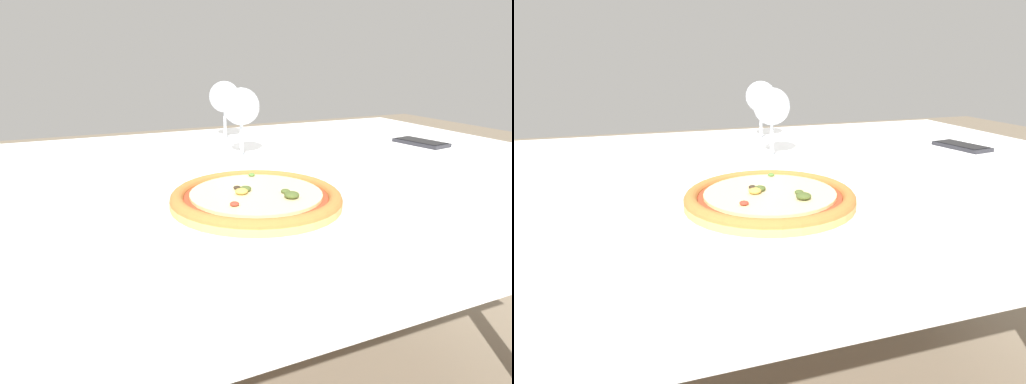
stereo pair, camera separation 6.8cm
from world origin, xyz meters
The scene contains 5 objects.
dining_table centered at (0.00, 0.00, 0.66)m, with size 1.50×1.13×0.73m.
pizza_plate centered at (-0.15, -0.22, 0.75)m, with size 0.32×0.32×0.04m.
wine_glass_far_left centered at (0.02, 0.38, 0.85)m, with size 0.09×0.09×0.17m.
wine_glass_far_right centered at (-0.03, 0.13, 0.85)m, with size 0.09×0.09×0.17m.
cell_phone centered at (0.49, 0.08, 0.74)m, with size 0.09×0.15×0.01m.
Camera 1 is at (-0.41, -0.82, 0.97)m, focal length 30.00 mm.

